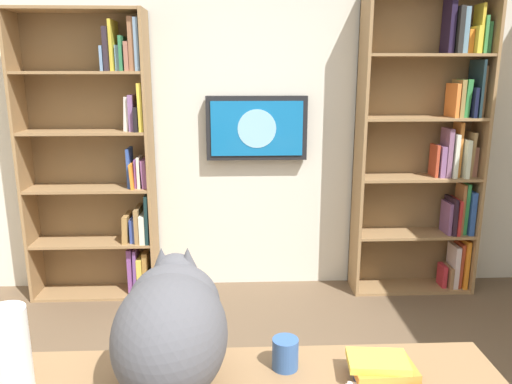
{
  "coord_description": "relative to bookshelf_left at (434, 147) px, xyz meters",
  "views": [
    {
      "loc": [
        0.14,
        1.48,
        1.65
      ],
      "look_at": [
        0.04,
        -1.12,
        1.01
      ],
      "focal_mm": 34.64,
      "sensor_mm": 36.0,
      "label": 1
    }
  ],
  "objects": [
    {
      "name": "paper_towel_roll",
      "position": [
        2.09,
        2.28,
        -0.22
      ],
      "size": [
        0.11,
        0.11,
        0.25
      ],
      "primitive_type": "cylinder",
      "color": "white",
      "rests_on": "desk"
    },
    {
      "name": "wall_mounted_tv",
      "position": [
        1.3,
        -0.08,
        0.13
      ],
      "size": [
        0.74,
        0.07,
        0.47
      ],
      "color": "black"
    },
    {
      "name": "coffee_mug",
      "position": [
        1.31,
        2.21,
        -0.29
      ],
      "size": [
        0.08,
        0.08,
        0.1
      ],
      "primitive_type": "cylinder",
      "color": "#335999",
      "rests_on": "desk"
    },
    {
      "name": "bookshelf_left",
      "position": [
        0.0,
        0.0,
        0.0
      ],
      "size": [
        0.91,
        0.28,
        2.2
      ],
      "color": "#937047",
      "rests_on": "ground"
    },
    {
      "name": "desk_book_stack",
      "position": [
        1.04,
        2.27,
        -0.31
      ],
      "size": [
        0.2,
        0.14,
        0.07
      ],
      "color": "#2D4C93",
      "rests_on": "desk"
    },
    {
      "name": "wall_back",
      "position": [
        1.31,
        -0.17,
        0.24
      ],
      "size": [
        4.52,
        0.06,
        2.7
      ],
      "primitive_type": "cube",
      "color": "silver",
      "rests_on": "ground"
    },
    {
      "name": "bookshelf_right",
      "position": [
        2.4,
        -0.0,
        -0.08
      ],
      "size": [
        0.91,
        0.28,
        2.06
      ],
      "color": "#937047",
      "rests_on": "ground"
    },
    {
      "name": "cat",
      "position": [
        1.64,
        2.26,
        -0.16
      ],
      "size": [
        0.33,
        0.57,
        0.37
      ],
      "color": "#4C4C51",
      "rests_on": "desk"
    }
  ]
}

